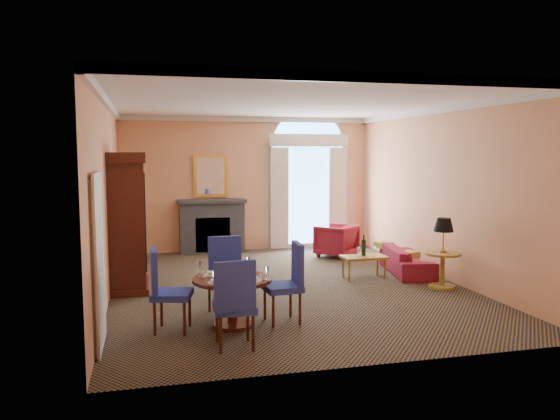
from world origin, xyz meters
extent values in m
plane|color=black|center=(0.00, 0.00, 0.00)|extent=(7.50, 7.50, 0.00)
cube|color=#E99F6F|center=(0.00, 3.75, 1.60)|extent=(6.00, 0.04, 3.20)
cube|color=#E99F6F|center=(-3.00, 0.00, 1.60)|extent=(0.04, 7.50, 3.20)
cube|color=#E99F6F|center=(3.00, 0.00, 1.60)|extent=(0.04, 7.50, 3.20)
cube|color=white|center=(0.00, 0.00, 3.20)|extent=(6.00, 7.50, 0.04)
cube|color=silver|center=(0.00, 0.00, 3.14)|extent=(6.00, 7.50, 0.12)
cube|color=silver|center=(-2.96, -2.40, 1.03)|extent=(0.08, 0.90, 2.06)
cube|color=#3C4046|center=(-0.90, 3.55, 0.60)|extent=(1.50, 0.40, 1.20)
cube|color=#3C4046|center=(-0.90, 3.52, 1.24)|extent=(1.60, 0.46, 0.08)
cube|color=#EDB545|center=(-0.90, 3.72, 1.80)|extent=(0.80, 0.04, 1.00)
cube|color=silver|center=(-0.90, 3.70, 1.80)|extent=(0.64, 0.02, 0.84)
cube|color=silver|center=(1.50, 3.73, 1.25)|extent=(1.90, 0.04, 2.50)
cube|color=#96C4FC|center=(1.50, 3.72, 1.25)|extent=(1.70, 0.02, 2.30)
cylinder|color=silver|center=(1.50, 3.73, 2.50)|extent=(1.90, 0.04, 1.90)
cube|color=beige|center=(0.75, 3.61, 1.25)|extent=(0.45, 0.06, 2.45)
cube|color=beige|center=(2.25, 3.61, 1.25)|extent=(0.45, 0.06, 2.45)
cube|color=beige|center=(1.50, 3.61, 2.65)|extent=(2.00, 0.08, 0.30)
cube|color=#3A150D|center=(-2.72, 0.43, 1.09)|extent=(0.60, 1.09, 2.18)
cube|color=#3A150D|center=(-2.72, 0.43, 2.27)|extent=(0.68, 1.20, 0.17)
cube|color=#3A150D|center=(-2.72, 0.43, 0.05)|extent=(0.68, 1.20, 0.11)
cylinder|color=#3A150D|center=(-1.29, -2.04, 0.65)|extent=(1.07, 1.07, 0.04)
cylinder|color=#3A150D|center=(-1.29, -2.04, 0.31)|extent=(0.14, 0.14, 0.63)
cylinder|color=#3A150D|center=(-1.29, -2.04, 0.03)|extent=(0.54, 0.54, 0.05)
cylinder|color=white|center=(-1.05, -1.80, 0.68)|extent=(0.24, 0.24, 0.01)
imported|color=white|center=(-1.05, -1.80, 0.70)|extent=(0.15, 0.15, 0.04)
imported|color=white|center=(-1.11, -1.66, 0.72)|extent=(0.09, 0.09, 0.07)
cylinder|color=white|center=(-1.53, -1.80, 0.68)|extent=(0.24, 0.24, 0.01)
imported|color=white|center=(-1.53, -1.80, 0.70)|extent=(0.15, 0.15, 0.04)
imported|color=white|center=(-1.67, -1.87, 0.72)|extent=(0.09, 0.09, 0.07)
cylinder|color=white|center=(-1.53, -2.28, 0.68)|extent=(0.24, 0.24, 0.01)
imported|color=white|center=(-1.53, -2.28, 0.70)|extent=(0.15, 0.15, 0.04)
imported|color=white|center=(-1.46, -2.43, 0.72)|extent=(0.09, 0.09, 0.07)
cylinder|color=white|center=(-1.05, -2.28, 0.68)|extent=(0.24, 0.24, 0.01)
imported|color=white|center=(-1.05, -2.28, 0.70)|extent=(0.15, 0.15, 0.04)
imported|color=white|center=(-0.90, -2.22, 0.72)|extent=(0.09, 0.09, 0.07)
cube|color=#253394|center=(-1.27, -1.38, 0.49)|extent=(0.62, 0.62, 0.09)
cube|color=#253394|center=(-1.26, -1.15, 0.81)|extent=(0.49, 0.09, 0.59)
cylinder|color=#3A150D|center=(-1.15, -1.13, 0.22)|extent=(0.04, 0.04, 0.45)
cylinder|color=#3A150D|center=(-1.51, -1.26, 0.22)|extent=(0.04, 0.04, 0.45)
cylinder|color=#3A150D|center=(-1.03, -1.50, 0.22)|extent=(0.04, 0.04, 0.45)
cylinder|color=#3A150D|center=(-1.39, -1.62, 0.22)|extent=(0.04, 0.04, 0.45)
cube|color=#253394|center=(-1.38, -2.82, 0.49)|extent=(0.50, 0.50, 0.09)
cube|color=#253394|center=(-1.41, -3.05, 0.81)|extent=(0.50, 0.13, 0.59)
cylinder|color=#3A150D|center=(-1.58, -3.01, 0.22)|extent=(0.04, 0.04, 0.45)
cylinder|color=#3A150D|center=(-1.19, -3.02, 0.22)|extent=(0.04, 0.04, 0.45)
cylinder|color=#3A150D|center=(-1.57, -2.63, 0.22)|extent=(0.04, 0.04, 0.45)
cylinder|color=#3A150D|center=(-1.19, -2.64, 0.22)|extent=(0.04, 0.04, 0.45)
cube|color=#253394|center=(-0.59, -2.01, 0.49)|extent=(0.53, 0.53, 0.09)
cube|color=#253394|center=(-0.36, -1.99, 0.81)|extent=(0.10, 0.50, 0.59)
cylinder|color=#3A150D|center=(-0.38, -2.18, 0.22)|extent=(0.04, 0.04, 0.45)
cylinder|color=#3A150D|center=(-0.41, -1.80, 0.22)|extent=(0.04, 0.04, 0.45)
cylinder|color=#3A150D|center=(-0.76, -2.21, 0.22)|extent=(0.04, 0.04, 0.45)
cylinder|color=#3A150D|center=(-0.79, -1.83, 0.22)|extent=(0.04, 0.04, 0.45)
cube|color=#253394|center=(-2.09, -2.03, 0.49)|extent=(0.60, 0.60, 0.09)
cube|color=#253394|center=(-2.31, -2.03, 0.81)|extent=(0.08, 0.49, 0.59)
cylinder|color=#3A150D|center=(-2.22, -1.79, 0.22)|extent=(0.04, 0.04, 0.45)
cylinder|color=#3A150D|center=(-2.32, -2.17, 0.22)|extent=(0.04, 0.04, 0.45)
cylinder|color=#3A150D|center=(-1.85, -1.89, 0.22)|extent=(0.04, 0.04, 0.45)
cylinder|color=#3A150D|center=(-1.95, -2.26, 0.22)|extent=(0.04, 0.04, 0.45)
imported|color=maroon|center=(2.55, 0.44, 0.26)|extent=(1.00, 1.84, 0.51)
imported|color=maroon|center=(1.77, 2.36, 0.37)|extent=(1.12, 1.12, 0.73)
cube|color=#A78532|center=(1.55, 0.22, 0.40)|extent=(0.84, 0.47, 0.05)
cylinder|color=#A78532|center=(1.20, 0.06, 0.19)|extent=(0.04, 0.04, 0.37)
cylinder|color=#A78532|center=(1.91, 0.06, 0.19)|extent=(0.04, 0.04, 0.37)
cylinder|color=#A78532|center=(1.20, 0.39, 0.19)|extent=(0.04, 0.04, 0.37)
cylinder|color=#A78532|center=(1.91, 0.39, 0.19)|extent=(0.04, 0.04, 0.37)
cylinder|color=#A78532|center=(2.60, -0.79, 0.60)|extent=(0.62, 0.62, 0.04)
cylinder|color=#A78532|center=(2.60, -0.79, 0.29)|extent=(0.08, 0.08, 0.58)
cylinder|color=#A78532|center=(2.60, -0.79, 0.02)|extent=(0.46, 0.46, 0.04)
camera|label=1|loc=(-2.38, -9.18, 2.35)|focal=35.00mm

